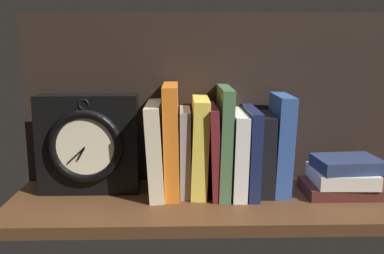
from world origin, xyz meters
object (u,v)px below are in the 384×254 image
at_px(book_gray_chess, 185,151).
at_px(book_yellow_seinlanguage, 199,146).
at_px(book_stack_side, 343,177).
at_px(book_blue_modern, 280,144).
at_px(book_navy_bierce, 250,151).
at_px(book_cream_twain, 156,148).
at_px(book_maroon_dawkins, 212,149).
at_px(framed_clock, 88,144).
at_px(book_orange_pandolfini, 172,139).
at_px(book_black_skeptic, 264,153).
at_px(book_green_romantic, 224,140).
at_px(book_white_catcher, 237,152).

relative_size(book_gray_chess, book_yellow_seinlanguage, 0.89).
bearing_deg(book_gray_chess, book_stack_side, -3.37).
xyz_separation_m(book_blue_modern, book_stack_side, (0.14, -0.02, -0.07)).
bearing_deg(book_gray_chess, book_navy_bierce, 0.00).
bearing_deg(book_navy_bierce, book_cream_twain, -180.00).
height_order(book_gray_chess, book_blue_modern, book_blue_modern).
relative_size(book_maroon_dawkins, book_stack_side, 1.20).
bearing_deg(book_stack_side, book_gray_chess, 176.63).
bearing_deg(framed_clock, book_blue_modern, -0.26).
bearing_deg(book_orange_pandolfini, book_maroon_dawkins, -0.00).
distance_m(book_orange_pandolfini, framed_clock, 0.19).
bearing_deg(book_navy_bierce, book_orange_pandolfini, -180.00).
relative_size(book_black_skeptic, framed_clock, 0.81).
bearing_deg(book_green_romantic, framed_clock, 179.63).
bearing_deg(book_green_romantic, book_yellow_seinlanguage, 180.00).
xyz_separation_m(book_gray_chess, book_maroon_dawkins, (0.06, -0.00, 0.00)).
xyz_separation_m(book_cream_twain, book_maroon_dawkins, (0.13, -0.00, -0.00)).
xyz_separation_m(book_orange_pandolfini, book_gray_chess, (0.03, 0.00, -0.03)).
xyz_separation_m(book_black_skeptic, book_blue_modern, (0.04, 0.00, 0.02)).
height_order(book_orange_pandolfini, book_navy_bierce, book_orange_pandolfini).
relative_size(book_gray_chess, book_blue_modern, 0.86).
height_order(book_cream_twain, book_navy_bierce, book_cream_twain).
relative_size(book_cream_twain, book_green_romantic, 0.85).
relative_size(book_cream_twain, framed_clock, 0.92).
distance_m(book_yellow_seinlanguage, book_green_romantic, 0.06).
bearing_deg(book_green_romantic, book_blue_modern, 0.00).
xyz_separation_m(book_green_romantic, book_stack_side, (0.27, -0.02, -0.08)).
bearing_deg(framed_clock, book_green_romantic, -0.37).
height_order(book_gray_chess, book_green_romantic, book_green_romantic).
distance_m(book_orange_pandolfini, book_gray_chess, 0.04).
relative_size(book_orange_pandolfini, book_blue_modern, 1.11).
height_order(book_orange_pandolfini, book_maroon_dawkins, book_orange_pandolfini).
xyz_separation_m(book_maroon_dawkins, book_green_romantic, (0.03, 0.00, 0.02)).
distance_m(book_maroon_dawkins, book_black_skeptic, 0.12).
relative_size(book_green_romantic, framed_clock, 1.07).
xyz_separation_m(book_yellow_seinlanguage, book_black_skeptic, (0.15, 0.00, -0.02)).
xyz_separation_m(book_navy_bierce, book_stack_side, (0.21, -0.02, -0.06)).
relative_size(book_orange_pandolfini, book_navy_bierce, 1.28).
relative_size(book_orange_pandolfini, book_white_catcher, 1.33).
distance_m(book_gray_chess, book_green_romantic, 0.09).
distance_m(book_blue_modern, book_stack_side, 0.16).
bearing_deg(book_blue_modern, book_yellow_seinlanguage, 180.00).
relative_size(book_navy_bierce, framed_clock, 0.86).
bearing_deg(book_maroon_dawkins, framed_clock, 179.60).
bearing_deg(book_cream_twain, book_maroon_dawkins, -0.00).
bearing_deg(book_gray_chess, book_cream_twain, 180.00).
distance_m(book_gray_chess, book_navy_bierce, 0.15).
xyz_separation_m(book_navy_bierce, framed_clock, (-0.37, 0.00, 0.02)).
distance_m(book_gray_chess, book_blue_modern, 0.22).
height_order(book_cream_twain, book_maroon_dawkins, book_cream_twain).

